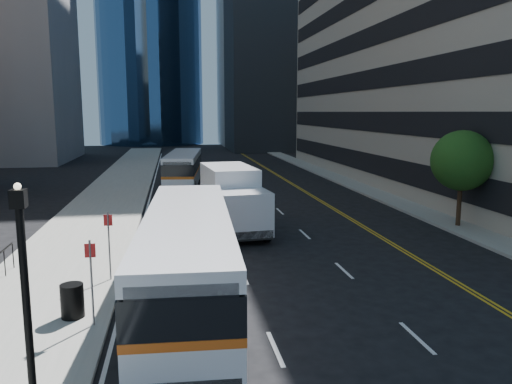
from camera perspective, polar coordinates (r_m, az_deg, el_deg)
ground at (r=18.26m, az=10.63°, el=-10.82°), size 160.00×160.00×0.00m
sidewalk_west at (r=41.78m, az=-15.47°, el=0.40°), size 5.00×90.00×0.15m
sidewalk_east at (r=44.17m, az=10.56°, el=1.03°), size 2.00×90.00×0.15m
street_tree at (r=28.50m, az=22.47°, el=3.33°), size 3.20×3.20×5.10m
lamp_post at (r=11.07m, az=-24.88°, el=-9.95°), size 0.28×0.28×4.56m
bus_front at (r=16.07m, az=-7.77°, el=-7.25°), size 3.16×12.00×3.07m
bus_rear at (r=42.19m, az=-8.26°, el=2.73°), size 3.54×11.14×2.82m
box_truck at (r=26.13m, az=-2.67°, el=-0.65°), size 3.05×7.12×3.31m
trash_can at (r=16.06m, az=-20.26°, el=-11.58°), size 0.67×0.67×1.01m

